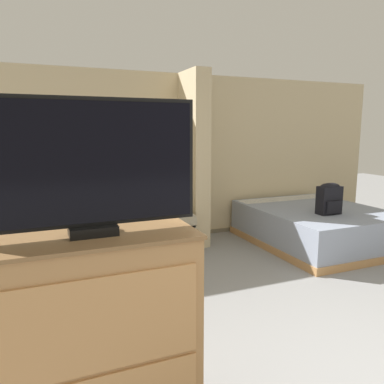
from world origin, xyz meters
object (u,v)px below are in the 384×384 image
Objects in this scene: table_lamp at (29,203)px; coffee_table at (130,249)px; couch at (118,232)px; bed at (314,225)px; tv_dresser at (98,343)px; tv at (90,166)px; backpack at (329,198)px.

coffee_table is at bearing -39.92° from table_lamp.
couch is at bearing 87.59° from coffee_table.
coffee_table is at bearing -175.77° from bed.
couch is 2.99m from bed.
couch is 5.68× the size of table_lamp.
table_lamp is 0.30× the size of tv_dresser.
table_lamp is 4.12m from bed.
coffee_table is 2.08× the size of table_lamp.
tv reaches higher than tv_dresser.
tv_dresser is (-0.72, -2.33, 0.26)m from coffee_table.
couch reaches higher than bed.
tv is 2.45× the size of backpack.
tv is at bearing 90.00° from tv_dresser.
backpack is at bearing 31.02° from tv.
tv is (-0.00, 0.00, 0.96)m from tv_dresser.
backpack reaches higher than couch.
coffee_table is at bearing 176.00° from backpack.
table_lamp is 0.17× the size of bed.
tv_dresser is at bearing -107.11° from coffee_table.
backpack is (3.91, -1.10, -0.02)m from table_lamp.
bed is at bearing 4.23° from coffee_table.
coffee_table is (-0.04, -0.92, 0.03)m from couch.
couch reaches higher than coffee_table.
couch is at bearing 76.90° from tv_dresser.
tv_dresser is 1.10× the size of tv.
backpack is (-0.12, -0.41, 0.50)m from bed.
bed is at bearing 73.60° from backpack.
bed is (3.66, 2.54, -1.28)m from tv.
bed is (3.66, 2.54, -0.32)m from tv_dresser.
table_lamp reaches higher than bed.
backpack is (2.82, -0.20, 0.45)m from coffee_table.
backpack is at bearing 31.03° from tv_dresser.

